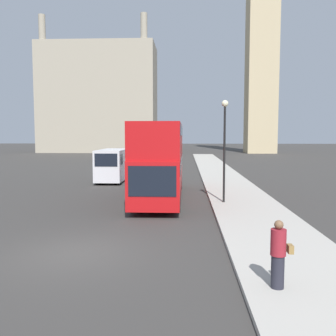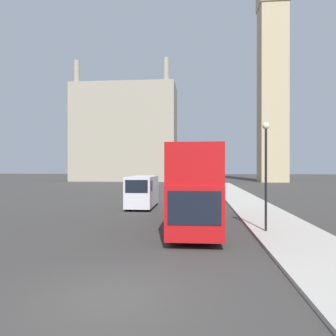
# 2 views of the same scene
# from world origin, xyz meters

# --- Properties ---
(ground_plane) EXTENTS (300.00, 300.00, 0.00)m
(ground_plane) POSITION_xyz_m (0.00, 0.00, 0.00)
(ground_plane) COLOR #383533
(clock_tower) EXTENTS (6.47, 6.64, 60.78)m
(clock_tower) POSITION_xyz_m (19.23, 68.12, 31.21)
(clock_tower) COLOR tan
(clock_tower) RESTS_ON ground_plane
(building_block_distant) EXTENTS (24.96, 11.69, 28.58)m
(building_block_distant) POSITION_xyz_m (-15.65, 71.59, 11.76)
(building_block_distant) COLOR #9E937F
(building_block_distant) RESTS_ON ground_plane
(red_double_decker_bus) EXTENTS (2.53, 11.48, 4.46)m
(red_double_decker_bus) POSITION_xyz_m (2.10, 10.69, 2.48)
(red_double_decker_bus) COLOR #B71114
(red_double_decker_bus) RESTS_ON ground_plane
(white_van) EXTENTS (2.06, 5.42, 2.64)m
(white_van) POSITION_xyz_m (-2.36, 18.56, 1.41)
(white_van) COLOR silver
(white_van) RESTS_ON ground_plane
(street_lamp) EXTENTS (0.36, 0.36, 5.55)m
(street_lamp) POSITION_xyz_m (5.71, 8.73, 3.81)
(street_lamp) COLOR black
(street_lamp) RESTS_ON sidewalk_strip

